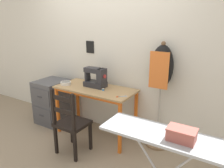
{
  "coord_description": "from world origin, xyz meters",
  "views": [
    {
      "loc": [
        1.85,
        -2.23,
        1.79
      ],
      "look_at": [
        0.31,
        0.25,
        0.9
      ],
      "focal_mm": 35.0,
      "sensor_mm": 36.0,
      "label": 1
    }
  ],
  "objects_px": {
    "fabric_bowl": "(66,83)",
    "thread_spool_near_machine": "(103,90)",
    "scissors": "(120,97)",
    "storage_box": "(182,134)",
    "wooden_chair": "(71,124)",
    "ironing_board": "(164,139)",
    "filing_cabinet": "(52,101)",
    "sewing_machine": "(96,78)",
    "dress_form": "(161,74)"
  },
  "relations": [
    {
      "from": "wooden_chair",
      "to": "storage_box",
      "type": "relative_size",
      "value": 4.12
    },
    {
      "from": "scissors",
      "to": "storage_box",
      "type": "height_order",
      "value": "storage_box"
    },
    {
      "from": "thread_spool_near_machine",
      "to": "wooden_chair",
      "type": "relative_size",
      "value": 0.04
    },
    {
      "from": "sewing_machine",
      "to": "dress_form",
      "type": "distance_m",
      "value": 0.97
    },
    {
      "from": "fabric_bowl",
      "to": "sewing_machine",
      "type": "bearing_deg",
      "value": 18.75
    },
    {
      "from": "thread_spool_near_machine",
      "to": "filing_cabinet",
      "type": "relative_size",
      "value": 0.05
    },
    {
      "from": "fabric_bowl",
      "to": "storage_box",
      "type": "height_order",
      "value": "storage_box"
    },
    {
      "from": "wooden_chair",
      "to": "fabric_bowl",
      "type": "bearing_deg",
      "value": 137.03
    },
    {
      "from": "filing_cabinet",
      "to": "ironing_board",
      "type": "xyz_separation_m",
      "value": [
        2.3,
        -0.89,
        0.44
      ]
    },
    {
      "from": "sewing_machine",
      "to": "filing_cabinet",
      "type": "relative_size",
      "value": 0.46
    },
    {
      "from": "fabric_bowl",
      "to": "dress_form",
      "type": "height_order",
      "value": "dress_form"
    },
    {
      "from": "dress_form",
      "to": "ironing_board",
      "type": "height_order",
      "value": "dress_form"
    },
    {
      "from": "wooden_chair",
      "to": "sewing_machine",
      "type": "bearing_deg",
      "value": 92.0
    },
    {
      "from": "fabric_bowl",
      "to": "thread_spool_near_machine",
      "type": "xyz_separation_m",
      "value": [
        0.67,
        0.06,
        -0.01
      ]
    },
    {
      "from": "fabric_bowl",
      "to": "ironing_board",
      "type": "bearing_deg",
      "value": -23.29
    },
    {
      "from": "thread_spool_near_machine",
      "to": "storage_box",
      "type": "relative_size",
      "value": 0.17
    },
    {
      "from": "sewing_machine",
      "to": "fabric_bowl",
      "type": "relative_size",
      "value": 2.12
    },
    {
      "from": "dress_form",
      "to": "storage_box",
      "type": "bearing_deg",
      "value": -63.1
    },
    {
      "from": "dress_form",
      "to": "storage_box",
      "type": "height_order",
      "value": "dress_form"
    },
    {
      "from": "ironing_board",
      "to": "fabric_bowl",
      "type": "bearing_deg",
      "value": 156.71
    },
    {
      "from": "dress_form",
      "to": "storage_box",
      "type": "relative_size",
      "value": 6.68
    },
    {
      "from": "sewing_machine",
      "to": "wooden_chair",
      "type": "relative_size",
      "value": 0.37
    },
    {
      "from": "storage_box",
      "to": "fabric_bowl",
      "type": "bearing_deg",
      "value": 157.64
    },
    {
      "from": "thread_spool_near_machine",
      "to": "ironing_board",
      "type": "distance_m",
      "value": 1.48
    },
    {
      "from": "fabric_bowl",
      "to": "storage_box",
      "type": "distance_m",
      "value": 2.17
    },
    {
      "from": "sewing_machine",
      "to": "dress_form",
      "type": "bearing_deg",
      "value": 9.58
    },
    {
      "from": "ironing_board",
      "to": "storage_box",
      "type": "xyz_separation_m",
      "value": [
        0.14,
        -0.02,
        0.1
      ]
    },
    {
      "from": "ironing_board",
      "to": "wooden_chair",
      "type": "bearing_deg",
      "value": 166.07
    },
    {
      "from": "scissors",
      "to": "ironing_board",
      "type": "relative_size",
      "value": 0.12
    },
    {
      "from": "scissors",
      "to": "wooden_chair",
      "type": "xyz_separation_m",
      "value": [
        -0.5,
        -0.44,
        -0.34
      ]
    },
    {
      "from": "scissors",
      "to": "dress_form",
      "type": "height_order",
      "value": "dress_form"
    },
    {
      "from": "scissors",
      "to": "ironing_board",
      "type": "xyz_separation_m",
      "value": [
        0.87,
        -0.78,
        0.03
      ]
    },
    {
      "from": "wooden_chair",
      "to": "dress_form",
      "type": "xyz_separation_m",
      "value": [
        0.93,
        0.79,
        0.64
      ]
    },
    {
      "from": "sewing_machine",
      "to": "scissors",
      "type": "bearing_deg",
      "value": -20.14
    },
    {
      "from": "filing_cabinet",
      "to": "ironing_board",
      "type": "distance_m",
      "value": 2.5
    },
    {
      "from": "fabric_bowl",
      "to": "scissors",
      "type": "height_order",
      "value": "fabric_bowl"
    },
    {
      "from": "scissors",
      "to": "fabric_bowl",
      "type": "bearing_deg",
      "value": 178.38
    },
    {
      "from": "thread_spool_near_machine",
      "to": "wooden_chair",
      "type": "height_order",
      "value": "wooden_chair"
    },
    {
      "from": "scissors",
      "to": "dress_form",
      "type": "distance_m",
      "value": 0.63
    },
    {
      "from": "wooden_chair",
      "to": "filing_cabinet",
      "type": "bearing_deg",
      "value": 149.43
    },
    {
      "from": "storage_box",
      "to": "sewing_machine",
      "type": "bearing_deg",
      "value": 147.16
    },
    {
      "from": "ironing_board",
      "to": "storage_box",
      "type": "bearing_deg",
      "value": -8.9
    },
    {
      "from": "scissors",
      "to": "storage_box",
      "type": "xyz_separation_m",
      "value": [
        1.01,
        -0.8,
        0.13
      ]
    },
    {
      "from": "ironing_board",
      "to": "filing_cabinet",
      "type": "bearing_deg",
      "value": 158.87
    },
    {
      "from": "fabric_bowl",
      "to": "thread_spool_near_machine",
      "type": "bearing_deg",
      "value": 5.38
    },
    {
      "from": "fabric_bowl",
      "to": "wooden_chair",
      "type": "distance_m",
      "value": 0.77
    },
    {
      "from": "thread_spool_near_machine",
      "to": "filing_cabinet",
      "type": "bearing_deg",
      "value": 178.89
    },
    {
      "from": "ironing_board",
      "to": "sewing_machine",
      "type": "bearing_deg",
      "value": 145.22
    },
    {
      "from": "sewing_machine",
      "to": "ironing_board",
      "type": "bearing_deg",
      "value": -34.78
    },
    {
      "from": "scissors",
      "to": "filing_cabinet",
      "type": "xyz_separation_m",
      "value": [
        -1.42,
        0.11,
        -0.4
      ]
    }
  ]
}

